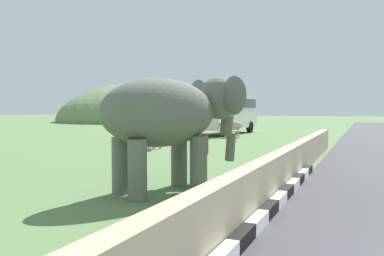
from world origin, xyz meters
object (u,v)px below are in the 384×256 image
at_px(elephant, 172,115).
at_px(person_handler, 201,150).
at_px(cow_mid, 155,132).
at_px(cow_near, 231,126).
at_px(bus_white, 226,109).

xyz_separation_m(elephant, person_handler, (1.36, -0.22, -1.02)).
relative_size(elephant, person_handler, 2.39).
distance_m(elephant, cow_mid, 10.86).
height_order(person_handler, cow_mid, person_handler).
xyz_separation_m(person_handler, cow_near, (16.41, 4.56, -0.06)).
distance_m(elephant, bus_white, 22.44).
xyz_separation_m(bus_white, cow_near, (-3.82, -1.78, -1.21)).
bearing_deg(elephant, person_handler, -9.28).
relative_size(person_handler, bus_white, 0.19).
height_order(cow_near, cow_mid, same).
relative_size(elephant, cow_near, 2.05).
bearing_deg(bus_white, cow_near, -155.05).
bearing_deg(cow_near, bus_white, 24.95).
bearing_deg(cow_mid, cow_near, -9.12).
height_order(person_handler, cow_near, person_handler).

